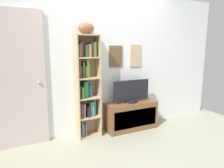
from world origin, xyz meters
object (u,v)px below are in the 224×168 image
football (86,28)px  door (14,81)px  bookshelf (86,86)px  tv_stand (131,116)px  television (131,92)px

football → door: door is taller
bookshelf → door: bearing=175.9°
tv_stand → television: bearing=90.0°
television → door: bearing=175.3°
football → door: (-1.07, 0.10, -0.75)m
tv_stand → door: door is taller
bookshelf → television: bearing=-5.6°
television → tv_stand: bearing=-90.0°
tv_stand → door: size_ratio=0.47×
tv_stand → football: bearing=176.1°
bookshelf → television: size_ratio=2.41×
football → television: size_ratio=0.41×
bookshelf → door: door is taller
football → television: football is taller
door → television: bearing=-4.7°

